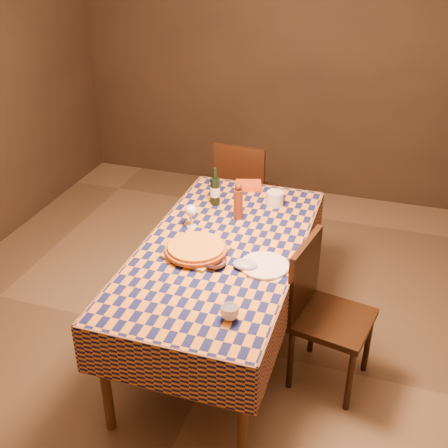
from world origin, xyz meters
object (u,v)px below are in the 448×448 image
object	(u,v)px
cutting_board	(196,252)
chair_right	(321,306)
bowl	(215,262)
pizza	(196,248)
wine_bottle	(215,191)
chair_far	(244,188)
dining_table	(221,258)
white_plate	(265,266)

from	to	relation	value
cutting_board	chair_right	size ratio (longest dim) A/B	0.32
chair_right	bowl	bearing A→B (deg)	-167.21
pizza	wine_bottle	xyz separation A→B (m)	(-0.10, 0.64, 0.06)
pizza	chair_far	world-z (taller)	chair_far
wine_bottle	dining_table	bearing A→B (deg)	-67.57
cutting_board	white_plate	xyz separation A→B (m)	(0.42, -0.01, -0.00)
cutting_board	wine_bottle	bearing A→B (deg)	98.69
pizza	white_plate	world-z (taller)	pizza
wine_bottle	chair_far	world-z (taller)	wine_bottle
cutting_board	pizza	distance (m)	0.03
bowl	chair_far	size ratio (longest dim) A/B	0.15
white_plate	chair_right	xyz separation A→B (m)	(0.33, 0.06, -0.26)
chair_far	pizza	bearing A→B (deg)	-85.25
cutting_board	bowl	xyz separation A→B (m)	(0.14, -0.09, 0.01)
bowl	wine_bottle	size ratio (longest dim) A/B	0.51
cutting_board	bowl	size ratio (longest dim) A/B	2.20
dining_table	cutting_board	world-z (taller)	cutting_board
cutting_board	pizza	bearing A→B (deg)	-135.00
dining_table	pizza	size ratio (longest dim) A/B	4.74
bowl	chair_far	world-z (taller)	chair_far
dining_table	pizza	xyz separation A→B (m)	(-0.12, -0.12, 0.11)
dining_table	chair_right	distance (m)	0.65
pizza	white_plate	bearing A→B (deg)	-1.65
cutting_board	chair_far	size ratio (longest dim) A/B	0.32
bowl	white_plate	distance (m)	0.28
cutting_board	chair_far	distance (m)	1.45
white_plate	chair_far	world-z (taller)	chair_far
bowl	white_plate	bearing A→B (deg)	15.23
pizza	chair_right	xyz separation A→B (m)	(0.75, 0.05, -0.28)
cutting_board	white_plate	bearing A→B (deg)	-1.65
white_plate	pizza	bearing A→B (deg)	178.35
chair_right	pizza	bearing A→B (deg)	-176.11
bowl	chair_right	size ratio (longest dim) A/B	0.15
dining_table	pizza	distance (m)	0.20
chair_far	chair_right	world-z (taller)	same
white_plate	dining_table	bearing A→B (deg)	156.54
bowl	white_plate	size ratio (longest dim) A/B	0.49
dining_table	bowl	distance (m)	0.23
chair_right	white_plate	bearing A→B (deg)	-169.25
white_plate	chair_far	size ratio (longest dim) A/B	0.30
dining_table	chair_right	bearing A→B (deg)	-6.09
cutting_board	white_plate	world-z (taller)	cutting_board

